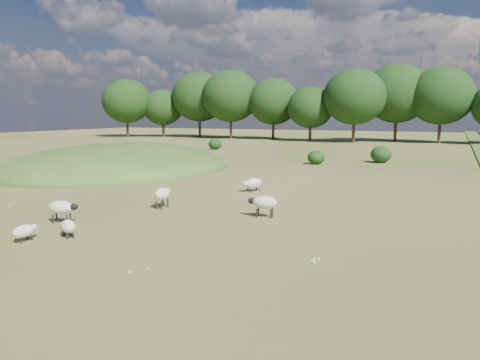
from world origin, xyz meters
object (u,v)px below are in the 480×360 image
sheep_0 (68,226)px  sheep_5 (62,207)px  sheep_3 (253,183)px  sheep_1 (162,194)px  sheep_4 (264,202)px  sheep_2 (24,231)px

sheep_0 → sheep_5: bearing=-5.5°
sheep_3 → sheep_5: 10.74m
sheep_0 → sheep_1: size_ratio=0.81×
sheep_1 → sheep_4: sheep_1 is taller
sheep_2 → sheep_0: bearing=-43.4°
sheep_2 → sheep_4: (5.95, 6.79, 0.27)m
sheep_1 → sheep_5: 4.56m
sheep_1 → sheep_4: (4.94, 0.09, -0.01)m
sheep_1 → sheep_5: bearing=147.4°
sheep_1 → sheep_5: size_ratio=1.02×
sheep_2 → sheep_1: bearing=-11.4°
sheep_4 → sheep_0: bearing=41.5°
sheep_0 → sheep_4: 7.65m
sheep_3 → sheep_4: size_ratio=1.02×
sheep_3 → sheep_5: bearing=9.3°
sheep_0 → sheep_3: size_ratio=0.82×
sheep_1 → sheep_2: size_ratio=1.31×
sheep_0 → sheep_2: bearing=83.9°
sheep_0 → sheep_3: (2.11, 11.51, 0.08)m
sheep_3 → sheep_5: size_ratio=1.01×
sheep_1 → sheep_4: size_ratio=1.02×
sheep_1 → sheep_5: (-1.89, -4.15, -0.02)m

